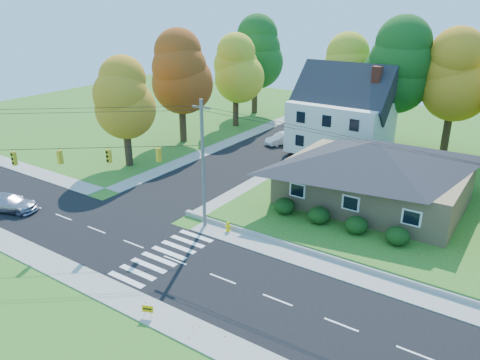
% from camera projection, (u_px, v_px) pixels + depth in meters
% --- Properties ---
extents(ground, '(120.00, 120.00, 0.00)m').
position_uv_depth(ground, '(175.00, 261.00, 31.74)').
color(ground, '#3D7923').
extents(road_main, '(90.00, 8.00, 0.02)m').
position_uv_depth(road_main, '(175.00, 260.00, 31.74)').
color(road_main, black).
rests_on(road_main, ground).
extents(road_cross, '(8.00, 44.00, 0.02)m').
position_uv_depth(road_cross, '(269.00, 147.00, 55.98)').
color(road_cross, black).
rests_on(road_cross, ground).
extents(sidewalk_north, '(90.00, 2.00, 0.08)m').
position_uv_depth(sidewalk_north, '(219.00, 232.00, 35.59)').
color(sidewalk_north, '#9C9A90').
rests_on(sidewalk_north, ground).
extents(sidewalk_south, '(90.00, 2.00, 0.08)m').
position_uv_depth(sidewalk_south, '(119.00, 296.00, 27.87)').
color(sidewalk_south, '#9C9A90').
rests_on(sidewalk_south, ground).
extents(lawn, '(30.00, 30.00, 0.50)m').
position_uv_depth(lawn, '(446.00, 198.00, 41.08)').
color(lawn, '#3D7923').
rests_on(lawn, ground).
extents(ranch_house, '(14.60, 10.60, 5.40)m').
position_uv_depth(ranch_house, '(375.00, 171.00, 38.74)').
color(ranch_house, tan).
rests_on(ranch_house, lawn).
extents(colonial_house, '(10.40, 8.40, 9.60)m').
position_uv_depth(colonial_house, '(342.00, 115.00, 51.67)').
color(colonial_house, silver).
rests_on(colonial_house, lawn).
extents(hedge_row, '(10.70, 1.70, 1.27)m').
position_uv_depth(hedge_row, '(337.00, 220.00, 34.98)').
color(hedge_row, '#163A10').
rests_on(hedge_row, lawn).
extents(traffic_infrastructure, '(38.10, 10.66, 10.00)m').
position_uv_depth(traffic_infrastructure, '(183.00, 184.00, 31.00)').
color(traffic_infrastructure, '#666059').
rests_on(traffic_infrastructure, ground).
extents(tree_lot_0, '(6.72, 6.72, 12.51)m').
position_uv_depth(tree_lot_0, '(348.00, 72.00, 56.01)').
color(tree_lot_0, '#3F2A19').
rests_on(tree_lot_0, lawn).
extents(tree_lot_1, '(7.84, 7.84, 14.60)m').
position_uv_depth(tree_lot_1, '(397.00, 66.00, 51.63)').
color(tree_lot_1, '#3F2A19').
rests_on(tree_lot_1, lawn).
extents(tree_lot_2, '(7.28, 7.28, 13.56)m').
position_uv_depth(tree_lot_2, '(456.00, 76.00, 49.51)').
color(tree_lot_2, '#3F2A19').
rests_on(tree_lot_2, lawn).
extents(tree_west_0, '(6.16, 6.16, 11.47)m').
position_uv_depth(tree_west_0, '(124.00, 98.00, 47.27)').
color(tree_west_0, '#3F2A19').
rests_on(tree_west_0, ground).
extents(tree_west_1, '(7.28, 7.28, 13.56)m').
position_uv_depth(tree_west_1, '(180.00, 72.00, 55.04)').
color(tree_west_1, '#3F2A19').
rests_on(tree_west_1, ground).
extents(tree_west_2, '(6.72, 6.72, 12.51)m').
position_uv_depth(tree_west_2, '(236.00, 69.00, 62.47)').
color(tree_west_2, '#3F2A19').
rests_on(tree_west_2, ground).
extents(tree_west_3, '(7.84, 7.84, 14.60)m').
position_uv_depth(tree_west_3, '(255.00, 52.00, 69.21)').
color(tree_west_3, '#3F2A19').
rests_on(tree_west_3, ground).
extents(silver_sedan, '(5.14, 3.45, 1.38)m').
position_uv_depth(silver_sedan, '(9.00, 203.00, 38.93)').
color(silver_sedan, '#A09EB1').
rests_on(silver_sedan, road_main).
extents(white_car, '(3.04, 4.41, 1.38)m').
position_uv_depth(white_car, '(282.00, 139.00, 56.69)').
color(white_car, silver).
rests_on(white_car, road_cross).
extents(fire_hydrant, '(0.48, 0.37, 0.84)m').
position_uv_depth(fire_hydrant, '(228.00, 227.00, 35.51)').
color(fire_hydrant, '#F5D500').
rests_on(fire_hydrant, ground).
extents(yard_sign, '(0.61, 0.29, 0.81)m').
position_uv_depth(yard_sign, '(148.00, 309.00, 25.85)').
color(yard_sign, black).
rests_on(yard_sign, ground).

